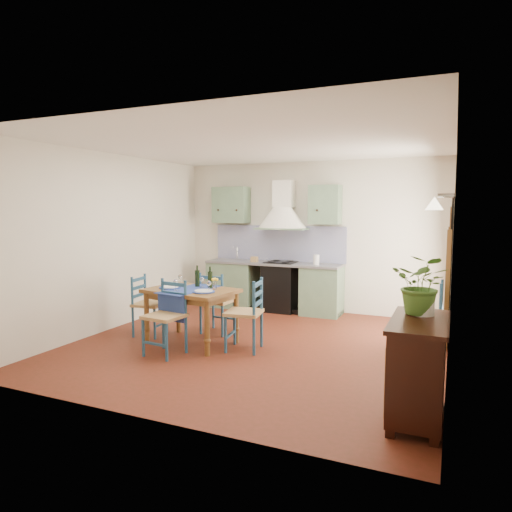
# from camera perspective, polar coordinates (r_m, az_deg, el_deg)

# --- Properties ---
(floor) EXTENTS (5.00, 5.00, 0.00)m
(floor) POSITION_cam_1_polar(r_m,az_deg,el_deg) (6.60, 0.04, -11.06)
(floor) COLOR #471F0F
(floor) RESTS_ON ground
(back_wall) EXTENTS (5.00, 0.96, 2.80)m
(back_wall) POSITION_cam_1_polar(r_m,az_deg,el_deg) (8.66, 3.24, 0.11)
(back_wall) COLOR beige
(back_wall) RESTS_ON ground
(right_wall) EXTENTS (0.26, 5.00, 2.80)m
(right_wall) POSITION_cam_1_polar(r_m,az_deg,el_deg) (6.09, 23.22, -0.13)
(right_wall) COLOR beige
(right_wall) RESTS_ON ground
(left_wall) EXTENTS (0.04, 5.00, 2.80)m
(left_wall) POSITION_cam_1_polar(r_m,az_deg,el_deg) (7.68, -17.34, 1.72)
(left_wall) COLOR beige
(left_wall) RESTS_ON ground
(ceiling) EXTENTS (5.00, 5.00, 0.01)m
(ceiling) POSITION_cam_1_polar(r_m,az_deg,el_deg) (6.37, 0.04, 13.84)
(ceiling) COLOR silver
(ceiling) RESTS_ON back_wall
(dining_table) EXTENTS (1.34, 1.04, 1.10)m
(dining_table) POSITION_cam_1_polar(r_m,az_deg,el_deg) (6.59, -8.11, -4.91)
(dining_table) COLOR brown
(dining_table) RESTS_ON ground
(chair_near) EXTENTS (0.51, 0.51, 0.98)m
(chair_near) POSITION_cam_1_polar(r_m,az_deg,el_deg) (6.20, -11.16, -7.43)
(chair_near) COLOR navy
(chair_near) RESTS_ON ground
(chair_far) EXTENTS (0.46, 0.46, 0.96)m
(chair_far) POSITION_cam_1_polar(r_m,az_deg,el_deg) (7.12, -4.98, -5.71)
(chair_far) COLOR navy
(chair_far) RESTS_ON ground
(chair_left) EXTENTS (0.47, 0.47, 0.92)m
(chair_left) POSITION_cam_1_polar(r_m,az_deg,el_deg) (7.18, -13.37, -5.92)
(chair_left) COLOR navy
(chair_left) RESTS_ON ground
(chair_right) EXTENTS (0.52, 0.52, 0.99)m
(chair_right) POSITION_cam_1_polar(r_m,az_deg,el_deg) (6.25, -1.22, -7.18)
(chair_right) COLOR navy
(chair_right) RESTS_ON ground
(chair_spare) EXTENTS (0.45, 0.45, 0.96)m
(chair_spare) POSITION_cam_1_polar(r_m,az_deg,el_deg) (6.67, 20.69, -6.86)
(chair_spare) COLOR navy
(chair_spare) RESTS_ON ground
(sideboard) EXTENTS (0.50, 1.05, 0.94)m
(sideboard) POSITION_cam_1_polar(r_m,az_deg,el_deg) (4.52, 19.53, -12.75)
(sideboard) COLOR black
(sideboard) RESTS_ON ground
(potted_plant) EXTENTS (0.61, 0.56, 0.57)m
(potted_plant) POSITION_cam_1_polar(r_m,az_deg,el_deg) (4.57, 20.07, -3.38)
(potted_plant) COLOR #3D6724
(potted_plant) RESTS_ON sideboard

